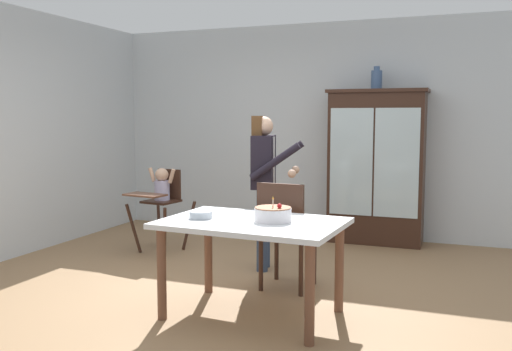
# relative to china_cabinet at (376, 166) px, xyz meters

# --- Properties ---
(ground_plane) EXTENTS (6.24, 6.24, 0.00)m
(ground_plane) POSITION_rel_china_cabinet_xyz_m (-0.93, -2.37, -0.93)
(ground_plane) COLOR #93704C
(wall_back) EXTENTS (5.32, 0.06, 2.70)m
(wall_back) POSITION_rel_china_cabinet_xyz_m (-0.93, 0.26, 0.42)
(wall_back) COLOR silver
(wall_back) RESTS_ON ground_plane
(china_cabinet) EXTENTS (1.17, 0.48, 1.84)m
(china_cabinet) POSITION_rel_china_cabinet_xyz_m (0.00, 0.00, 0.00)
(china_cabinet) COLOR #382116
(china_cabinet) RESTS_ON ground_plane
(ceramic_vase) EXTENTS (0.13, 0.13, 0.27)m
(ceramic_vase) POSITION_rel_china_cabinet_xyz_m (-0.02, 0.00, 1.03)
(ceramic_vase) COLOR #3D567F
(ceramic_vase) RESTS_ON china_cabinet
(high_chair_with_toddler) EXTENTS (0.65, 0.74, 0.95)m
(high_chair_with_toddler) POSITION_rel_china_cabinet_xyz_m (-2.19, -1.31, -0.27)
(high_chair_with_toddler) COLOR #382116
(high_chair_with_toddler) RESTS_ON ground_plane
(adult_person) EXTENTS (0.58, 0.56, 1.53)m
(adult_person) POSITION_rel_china_cabinet_xyz_m (-0.85, -1.59, 0.04)
(adult_person) COLOR #33425B
(adult_person) RESTS_ON ground_plane
(dining_table) EXTENTS (1.40, 0.97, 0.74)m
(dining_table) POSITION_rel_china_cabinet_xyz_m (-0.49, -2.84, -0.29)
(dining_table) COLOR silver
(dining_table) RESTS_ON ground_plane
(birthday_cake) EXTENTS (0.28, 0.28, 0.19)m
(birthday_cake) POSITION_rel_china_cabinet_xyz_m (-0.33, -2.81, -0.13)
(birthday_cake) COLOR white
(birthday_cake) RESTS_ON dining_table
(serving_bowl) EXTENTS (0.18, 0.18, 0.05)m
(serving_bowl) POSITION_rel_china_cabinet_xyz_m (-0.90, -2.89, -0.16)
(serving_bowl) COLOR #B2BCC6
(serving_bowl) RESTS_ON dining_table
(dining_chair_far_side) EXTENTS (0.46, 0.46, 0.96)m
(dining_chair_far_side) POSITION_rel_china_cabinet_xyz_m (-0.45, -2.18, -0.37)
(dining_chair_far_side) COLOR #382116
(dining_chair_far_side) RESTS_ON ground_plane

